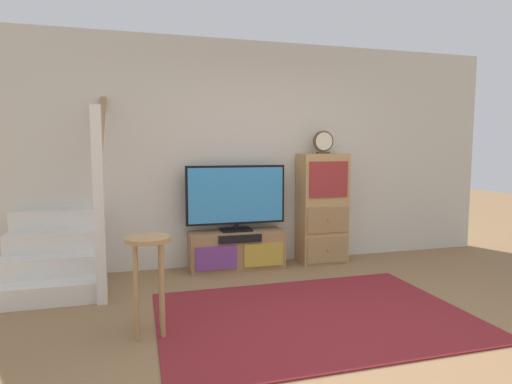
{
  "coord_description": "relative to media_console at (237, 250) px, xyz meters",
  "views": [
    {
      "loc": [
        -1.41,
        -2.6,
        1.42
      ],
      "look_at": [
        -0.19,
        1.73,
        0.95
      ],
      "focal_mm": 29.71,
      "sensor_mm": 36.0,
      "label": 1
    }
  ],
  "objects": [
    {
      "name": "staircase",
      "position": [
        -1.94,
        0.01,
        0.15
      ],
      "size": [
        1.0,
        1.36,
        2.2
      ],
      "color": "silver",
      "rests_on": "ground_plane"
    },
    {
      "name": "back_wall",
      "position": [
        0.3,
        0.27,
        1.13
      ],
      "size": [
        6.4,
        0.12,
        2.7
      ],
      "primitive_type": "cube",
      "color": "beige",
      "rests_on": "ground_plane"
    },
    {
      "name": "side_cabinet",
      "position": [
        1.1,
        0.01,
        0.45
      ],
      "size": [
        0.58,
        0.38,
        1.36
      ],
      "color": "tan",
      "rests_on": "ground_plane"
    },
    {
      "name": "bar_stool_near",
      "position": [
        -1.05,
        -1.58,
        0.33
      ],
      "size": [
        0.34,
        0.34,
        0.76
      ],
      "color": "#A37A4C",
      "rests_on": "ground_plane"
    },
    {
      "name": "ground_plane",
      "position": [
        0.3,
        -2.19,
        -0.22
      ],
      "size": [
        20.0,
        20.0,
        0.0
      ],
      "primitive_type": "plane",
      "color": "olive"
    },
    {
      "name": "television",
      "position": [
        0.0,
        0.02,
        0.64
      ],
      "size": [
        1.18,
        0.22,
        0.78
      ],
      "color": "black",
      "rests_on": "media_console"
    },
    {
      "name": "desk_clock",
      "position": [
        1.09,
        -0.0,
        1.27
      ],
      "size": [
        0.25,
        0.08,
        0.28
      ],
      "color": "#4C3823",
      "rests_on": "side_cabinet"
    },
    {
      "name": "media_console",
      "position": [
        0.0,
        0.0,
        0.0
      ],
      "size": [
        1.12,
        0.38,
        0.45
      ],
      "color": "#997047",
      "rests_on": "ground_plane"
    },
    {
      "name": "area_rug",
      "position": [
        0.3,
        -1.59,
        -0.22
      ],
      "size": [
        2.6,
        1.8,
        0.01
      ],
      "primitive_type": "cube",
      "color": "maroon",
      "rests_on": "ground_plane"
    }
  ]
}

